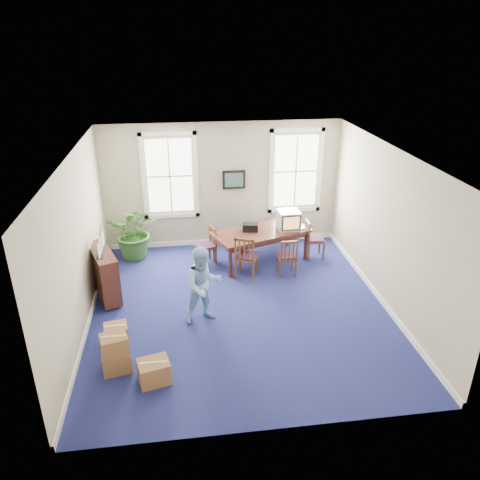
{
  "coord_description": "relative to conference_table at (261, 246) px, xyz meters",
  "views": [
    {
      "loc": [
        -1.09,
        -8.12,
        5.22
      ],
      "look_at": [
        0.1,
        0.6,
        1.25
      ],
      "focal_mm": 35.0,
      "sensor_mm": 36.0,
      "label": 1
    }
  ],
  "objects": [
    {
      "name": "credenza",
      "position": [
        -3.57,
        -1.23,
        0.12
      ],
      "size": [
        0.79,
        1.35,
        1.02
      ],
      "primitive_type": "cube",
      "rotation": [
        0.0,
        0.0,
        0.35
      ],
      "color": "#4C251B",
      "rests_on": "ground"
    },
    {
      "name": "floor",
      "position": [
        -0.82,
        -2.09,
        -0.39
      ],
      "size": [
        6.5,
        6.5,
        0.0
      ],
      "primitive_type": "plane",
      "color": "navy",
      "rests_on": "ground"
    },
    {
      "name": "wall_front",
      "position": [
        -0.82,
        -5.34,
        1.21
      ],
      "size": [
        6.5,
        0.0,
        6.5
      ],
      "primitive_type": "plane",
      "rotation": [
        -1.57,
        0.0,
        0.0
      ],
      "color": "tan",
      "rests_on": "ground"
    },
    {
      "name": "chair_near_left",
      "position": [
        -0.47,
        -0.78,
        0.13
      ],
      "size": [
        0.61,
        0.61,
        1.04
      ],
      "primitive_type": null,
      "rotation": [
        0.0,
        0.0,
        2.74
      ],
      "color": "brown",
      "rests_on": "ground"
    },
    {
      "name": "equipment_bag",
      "position": [
        -0.26,
        0.05,
        0.48
      ],
      "size": [
        0.39,
        0.28,
        0.18
      ],
      "primitive_type": "cube",
      "rotation": [
        0.0,
        0.0,
        -0.13
      ],
      "color": "black",
      "rests_on": "conference_table"
    },
    {
      "name": "baseboard_left",
      "position": [
        -3.79,
        -2.09,
        -0.33
      ],
      "size": [
        0.04,
        6.5,
        0.12
      ],
      "primitive_type": "cube",
      "color": "white",
      "rests_on": "ground"
    },
    {
      "name": "game_console",
      "position": [
        0.99,
        0.0,
        0.42
      ],
      "size": [
        0.21,
        0.23,
        0.05
      ],
      "primitive_type": "cube",
      "rotation": [
        0.0,
        0.0,
        0.35
      ],
      "color": "white",
      "rests_on": "conference_table"
    },
    {
      "name": "man",
      "position": [
        -1.55,
        -2.43,
        0.39
      ],
      "size": [
        0.89,
        0.77,
        1.56
      ],
      "primitive_type": "imported",
      "rotation": [
        0.0,
        0.0,
        0.27
      ],
      "color": "#89BAE6",
      "rests_on": "ground"
    },
    {
      "name": "baseboard_back",
      "position": [
        -0.82,
        1.13,
        -0.33
      ],
      "size": [
        6.0,
        0.04,
        0.12
      ],
      "primitive_type": "cube",
      "color": "white",
      "rests_on": "ground"
    },
    {
      "name": "potted_plant",
      "position": [
        -3.04,
        0.57,
        0.3
      ],
      "size": [
        1.46,
        1.34,
        1.38
      ],
      "primitive_type": "imported",
      "rotation": [
        0.0,
        0.0,
        -0.24
      ],
      "color": "#2B581F",
      "rests_on": "ground"
    },
    {
      "name": "window_right",
      "position": [
        1.08,
        1.14,
        1.51
      ],
      "size": [
        1.4,
        0.12,
        2.2
      ],
      "primitive_type": null,
      "color": "white",
      "rests_on": "ground"
    },
    {
      "name": "chair_near_right",
      "position": [
        0.47,
        -0.78,
        0.07
      ],
      "size": [
        0.41,
        0.41,
        0.92
      ],
      "primitive_type": null,
      "rotation": [
        0.0,
        0.0,
        3.14
      ],
      "color": "brown",
      "rests_on": "ground"
    },
    {
      "name": "chair_end_right",
      "position": [
        1.36,
        0.0,
        0.1
      ],
      "size": [
        0.45,
        0.45,
        0.98
      ],
      "primitive_type": null,
      "rotation": [
        0.0,
        0.0,
        1.55
      ],
      "color": "brown",
      "rests_on": "ground"
    },
    {
      "name": "wall_back",
      "position": [
        -0.82,
        1.16,
        1.21
      ],
      "size": [
        6.5,
        0.0,
        6.5
      ],
      "primitive_type": "plane",
      "rotation": [
        1.57,
        0.0,
        0.0
      ],
      "color": "tan",
      "rests_on": "ground"
    },
    {
      "name": "brochure_rack",
      "position": [
        -3.55,
        -1.23,
        0.8
      ],
      "size": [
        0.22,
        0.75,
        0.33
      ],
      "primitive_type": null,
      "rotation": [
        0.0,
        0.0,
        -0.12
      ],
      "color": "#99999E",
      "rests_on": "credenza"
    },
    {
      "name": "conference_table",
      "position": [
        0.0,
        0.0,
        0.0
      ],
      "size": [
        2.51,
        1.76,
        0.78
      ],
      "primitive_type": null,
      "rotation": [
        0.0,
        0.0,
        0.35
      ],
      "color": "#4C251B",
      "rests_on": "ground"
    },
    {
      "name": "cardboard_boxes",
      "position": [
        -2.92,
        -3.64,
        -0.03
      ],
      "size": [
        1.49,
        1.49,
        0.72
      ],
      "primitive_type": null,
      "rotation": [
        0.0,
        0.0,
        0.21
      ],
      "color": "olive",
      "rests_on": "ground"
    },
    {
      "name": "window_left",
      "position": [
        -2.12,
        1.14,
        1.51
      ],
      "size": [
        1.4,
        0.12,
        2.2
      ],
      "primitive_type": null,
      "color": "white",
      "rests_on": "ground"
    },
    {
      "name": "crt_tv",
      "position": [
        0.68,
        0.05,
        0.62
      ],
      "size": [
        0.53,
        0.58,
        0.46
      ],
      "primitive_type": null,
      "rotation": [
        0.0,
        0.0,
        0.05
      ],
      "color": "#B7B7BC",
      "rests_on": "conference_table"
    },
    {
      "name": "chair_end_left",
      "position": [
        -1.36,
        0.0,
        0.07
      ],
      "size": [
        0.53,
        0.53,
        0.93
      ],
      "primitive_type": null,
      "rotation": [
        0.0,
        0.0,
        -1.23
      ],
      "color": "brown",
      "rests_on": "ground"
    },
    {
      "name": "baseboard_right",
      "position": [
        2.15,
        -2.09,
        -0.33
      ],
      "size": [
        0.04,
        6.5,
        0.12
      ],
      "primitive_type": "cube",
      "color": "white",
      "rests_on": "ground"
    },
    {
      "name": "wall_picture",
      "position": [
        -0.52,
        1.11,
        1.36
      ],
      "size": [
        0.58,
        0.06,
        0.48
      ],
      "primitive_type": null,
      "color": "black",
      "rests_on": "ground"
    },
    {
      "name": "ceiling",
      "position": [
        -0.82,
        -2.09,
        2.81
      ],
      "size": [
        6.5,
        6.5,
        0.0
      ],
      "primitive_type": "plane",
      "rotation": [
        3.14,
        0.0,
        0.0
      ],
      "color": "white",
      "rests_on": "ground"
    },
    {
      "name": "wall_right",
      "position": [
        2.18,
        -2.09,
        1.21
      ],
      "size": [
        0.0,
        6.5,
        6.5
      ],
      "primitive_type": "plane",
      "rotation": [
        1.57,
        0.0,
        -1.57
      ],
      "color": "tan",
      "rests_on": "ground"
    },
    {
      "name": "wall_left",
      "position": [
        -3.82,
        -2.09,
        1.21
      ],
      "size": [
        0.0,
        6.5,
        6.5
      ],
      "primitive_type": "plane",
      "rotation": [
        1.57,
        0.0,
        1.57
      ],
      "color": "tan",
      "rests_on": "ground"
    }
  ]
}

